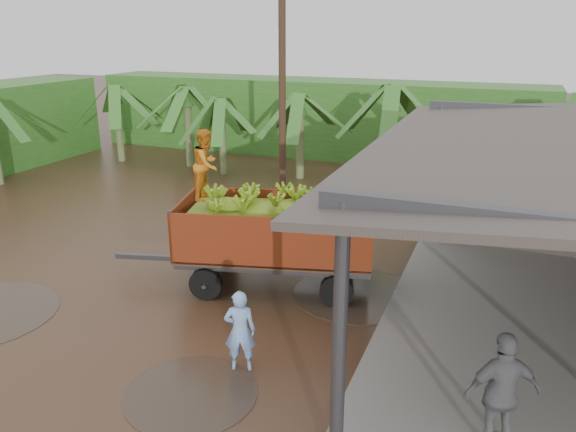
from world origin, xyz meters
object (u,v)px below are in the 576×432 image
Objects in this scene: man_blue at (240,331)px; utility_pole at (282,97)px; banana_trailer at (274,231)px; man_grey at (502,393)px.

man_blue is 0.21× the size of utility_pole.
man_grey is (5.28, -4.00, -0.42)m from banana_trailer.
utility_pole is (-7.50, 9.98, 2.81)m from man_grey.
banana_trailer is at bearing -64.88° from man_grey.
utility_pole reaches higher than banana_trailer.
banana_trailer is 6.81m from utility_pole.
banana_trailer is 0.86× the size of utility_pole.
banana_trailer is 3.68m from man_blue.
man_grey is 0.26× the size of utility_pole.
man_blue is 0.81× the size of man_grey.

